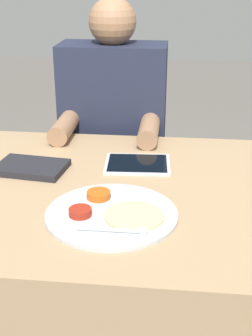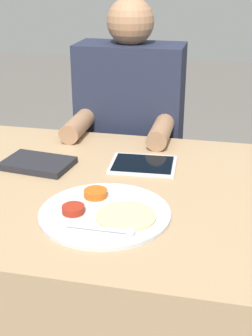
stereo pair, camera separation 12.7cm
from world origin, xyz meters
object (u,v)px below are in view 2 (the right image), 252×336
thali_tray (105,212)px  tablet_device (143,165)px  red_notebook (38,164)px  person_diner (130,164)px

thali_tray → tablet_device: 0.32m
thali_tray → red_notebook: thali_tray is taller
red_notebook → tablet_device: 0.32m
tablet_device → thali_tray: bearing=-96.3°
red_notebook → tablet_device: red_notebook is taller
red_notebook → tablet_device: (0.31, 0.07, -0.00)m
red_notebook → tablet_device: size_ratio=1.05×
person_diner → red_notebook: bearing=-110.1°
tablet_device → person_diner: 0.48m
thali_tray → tablet_device: (0.04, 0.32, -0.00)m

